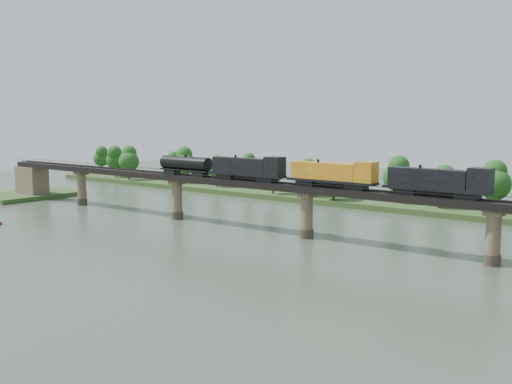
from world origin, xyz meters
The scene contains 6 objects.
ground centered at (0.00, 0.00, 0.00)m, with size 400.00×400.00×0.00m, color #354335.
far_bank centered at (0.00, 85.00, 0.80)m, with size 300.00×24.00×1.60m, color #2B481C.
bridge centered at (0.00, 30.00, 5.46)m, with size 236.00×30.00×11.50m.
bridge_superstructure centered at (0.00, 30.00, 11.79)m, with size 220.00×4.90×0.75m.
far_treeline centered at (-8.21, 80.52, 8.83)m, with size 289.06×17.54×13.60m.
freight_train centered at (-1.46, 30.00, 14.28)m, with size 84.50×3.29×5.82m.
Camera 1 is at (77.28, -83.72, 27.13)m, focal length 45.00 mm.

